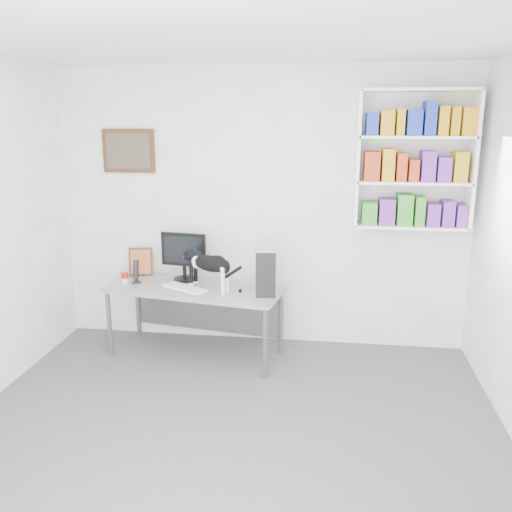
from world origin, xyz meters
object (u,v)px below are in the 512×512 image
(soup_can, at_px, (125,278))
(cat, at_px, (210,273))
(desk, at_px, (196,321))
(keyboard, at_px, (185,288))
(speaker, at_px, (136,271))
(monitor, at_px, (184,256))
(pc_tower, at_px, (265,269))
(leaning_print, at_px, (141,261))
(bookshelf, at_px, (414,160))

(soup_can, relative_size, cat, 0.18)
(desk, xyz_separation_m, keyboard, (-0.07, -0.09, 0.36))
(cat, bearing_deg, keyboard, -157.37)
(keyboard, relative_size, speaker, 1.83)
(speaker, xyz_separation_m, cat, (0.76, -0.16, 0.06))
(monitor, height_order, pc_tower, monitor)
(pc_tower, relative_size, soup_can, 3.98)
(monitor, distance_m, leaning_print, 0.50)
(keyboard, bearing_deg, cat, 28.54)
(cat, bearing_deg, bookshelf, 36.61)
(cat, bearing_deg, pc_tower, 31.07)
(speaker, xyz_separation_m, soup_can, (-0.10, -0.03, -0.06))
(bookshelf, distance_m, speaker, 2.77)
(pc_tower, height_order, leaning_print, pc_tower)
(bookshelf, bearing_deg, pc_tower, -164.69)
(bookshelf, bearing_deg, cat, -166.76)
(speaker, height_order, cat, cat)
(cat, bearing_deg, leaning_print, 175.96)
(speaker, height_order, soup_can, speaker)
(keyboard, bearing_deg, speaker, -167.31)
(desk, distance_m, cat, 0.55)
(bookshelf, height_order, desk, bookshelf)
(bookshelf, xyz_separation_m, leaning_print, (-2.59, -0.00, -1.03))
(keyboard, bearing_deg, monitor, 134.12)
(bookshelf, relative_size, soup_can, 11.79)
(keyboard, bearing_deg, soup_can, -161.70)
(bookshelf, bearing_deg, soup_can, -173.59)
(soup_can, bearing_deg, leaning_print, 78.84)
(bookshelf, xyz_separation_m, monitor, (-2.11, -0.11, -0.93))
(monitor, bearing_deg, pc_tower, -8.54)
(bookshelf, distance_m, leaning_print, 2.79)
(bookshelf, relative_size, pc_tower, 2.96)
(monitor, height_order, cat, monitor)
(leaning_print, bearing_deg, bookshelf, -12.05)
(desk, bearing_deg, pc_tower, 7.46)
(desk, bearing_deg, speaker, -176.62)
(bookshelf, xyz_separation_m, cat, (-1.79, -0.42, -1.00))
(monitor, distance_m, pc_tower, 0.86)
(bookshelf, bearing_deg, desk, -170.51)
(pc_tower, bearing_deg, keyboard, 177.87)
(bookshelf, relative_size, speaker, 5.38)
(desk, distance_m, monitor, 0.64)
(pc_tower, distance_m, leaning_print, 1.35)
(keyboard, height_order, speaker, speaker)
(leaning_print, bearing_deg, soup_can, -113.30)
(desk, relative_size, pc_tower, 3.89)
(desk, bearing_deg, monitor, 134.85)
(desk, distance_m, pc_tower, 0.87)
(keyboard, bearing_deg, leaning_print, 172.86)
(keyboard, relative_size, soup_can, 4.00)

